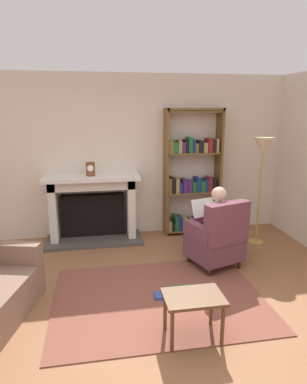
{
  "coord_description": "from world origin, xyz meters",
  "views": [
    {
      "loc": [
        -0.67,
        -3.16,
        2.15
      ],
      "look_at": [
        0.1,
        1.2,
        1.05
      ],
      "focal_mm": 31.72,
      "sensor_mm": 36.0,
      "label": 1
    }
  ],
  "objects_px": {
    "fireplace": "(93,206)",
    "mantel_clock": "(90,169)",
    "armchair_reading": "(218,238)",
    "side_table": "(193,302)",
    "seated_reader": "(213,222)",
    "bookshelf": "(192,177)",
    "floor_lamp": "(262,154)"
  },
  "relations": [
    {
      "from": "seated_reader",
      "to": "floor_lamp",
      "type": "xyz_separation_m",
      "value": [
        0.97,
        0.6,
        0.84
      ]
    },
    {
      "from": "bookshelf",
      "to": "seated_reader",
      "type": "distance_m",
      "value": 1.33
    },
    {
      "from": "armchair_reading",
      "to": "floor_lamp",
      "type": "height_order",
      "value": "floor_lamp"
    },
    {
      "from": "floor_lamp",
      "to": "seated_reader",
      "type": "bearing_deg",
      "value": -148.31
    },
    {
      "from": "armchair_reading",
      "to": "seated_reader",
      "type": "height_order",
      "value": "seated_reader"
    },
    {
      "from": "fireplace",
      "to": "floor_lamp",
      "type": "bearing_deg",
      "value": -13.82
    },
    {
      "from": "fireplace",
      "to": "mantel_clock",
      "type": "distance_m",
      "value": 0.64
    },
    {
      "from": "mantel_clock",
      "to": "armchair_reading",
      "type": "xyz_separation_m",
      "value": [
        1.68,
        -1.25,
        -0.79
      ]
    },
    {
      "from": "floor_lamp",
      "to": "fireplace",
      "type": "bearing_deg",
      "value": 166.18
    },
    {
      "from": "mantel_clock",
      "to": "armchair_reading",
      "type": "height_order",
      "value": "mantel_clock"
    },
    {
      "from": "seated_reader",
      "to": "floor_lamp",
      "type": "height_order",
      "value": "floor_lamp"
    },
    {
      "from": "mantel_clock",
      "to": "seated_reader",
      "type": "height_order",
      "value": "mantel_clock"
    },
    {
      "from": "fireplace",
      "to": "armchair_reading",
      "type": "height_order",
      "value": "fireplace"
    },
    {
      "from": "fireplace",
      "to": "bookshelf",
      "type": "bearing_deg",
      "value": 1.14
    },
    {
      "from": "seated_reader",
      "to": "floor_lamp",
      "type": "relative_size",
      "value": 0.66
    },
    {
      "from": "fireplace",
      "to": "mantel_clock",
      "type": "bearing_deg",
      "value": -95.92
    },
    {
      "from": "fireplace",
      "to": "armchair_reading",
      "type": "distance_m",
      "value": 2.15
    },
    {
      "from": "fireplace",
      "to": "armchair_reading",
      "type": "xyz_separation_m",
      "value": [
        1.67,
        -1.35,
        -0.16
      ]
    },
    {
      "from": "armchair_reading",
      "to": "side_table",
      "type": "xyz_separation_m",
      "value": [
        -0.75,
        -1.38,
        -0.05
      ]
    },
    {
      "from": "armchair_reading",
      "to": "side_table",
      "type": "height_order",
      "value": "armchair_reading"
    },
    {
      "from": "fireplace",
      "to": "side_table",
      "type": "relative_size",
      "value": 2.79
    },
    {
      "from": "bookshelf",
      "to": "seated_reader",
      "type": "bearing_deg",
      "value": -92.83
    },
    {
      "from": "mantel_clock",
      "to": "seated_reader",
      "type": "distance_m",
      "value": 2.08
    },
    {
      "from": "armchair_reading",
      "to": "mantel_clock",
      "type": "bearing_deg",
      "value": -54.94
    },
    {
      "from": "bookshelf",
      "to": "side_table",
      "type": "distance_m",
      "value": 2.94
    },
    {
      "from": "side_table",
      "to": "armchair_reading",
      "type": "bearing_deg",
      "value": 61.48
    },
    {
      "from": "bookshelf",
      "to": "side_table",
      "type": "bearing_deg",
      "value": -105.66
    },
    {
      "from": "bookshelf",
      "to": "seated_reader",
      "type": "relative_size",
      "value": 1.89
    },
    {
      "from": "fireplace",
      "to": "seated_reader",
      "type": "relative_size",
      "value": 1.37
    },
    {
      "from": "bookshelf",
      "to": "armchair_reading",
      "type": "relative_size",
      "value": 2.22
    },
    {
      "from": "mantel_clock",
      "to": "bookshelf",
      "type": "distance_m",
      "value": 1.72
    },
    {
      "from": "fireplace",
      "to": "floor_lamp",
      "type": "xyz_separation_m",
      "value": [
        2.6,
        -0.64,
        0.87
      ]
    }
  ]
}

